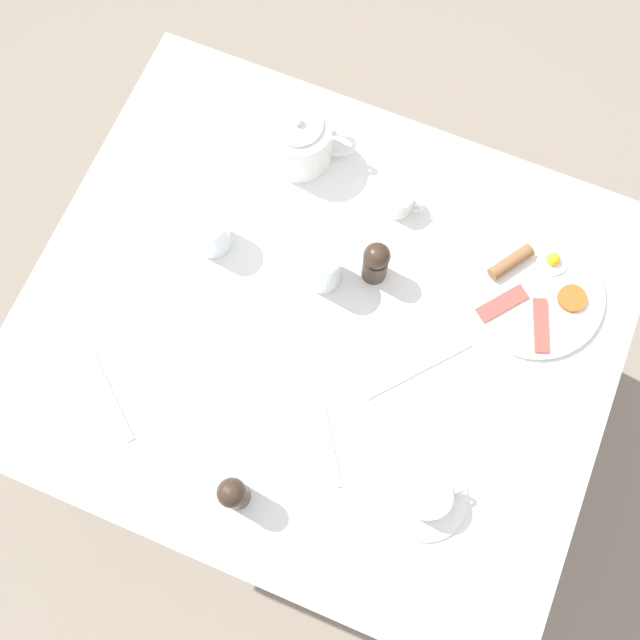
% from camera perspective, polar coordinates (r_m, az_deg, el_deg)
% --- Properties ---
extents(ground_plane, '(8.00, 8.00, 0.00)m').
position_cam_1_polar(ground_plane, '(2.14, 0.00, -6.10)').
color(ground_plane, gray).
extents(table, '(1.09, 0.94, 0.77)m').
position_cam_1_polar(table, '(1.47, 0.00, -1.08)').
color(table, white).
rests_on(table, ground_plane).
extents(breakfast_plate, '(0.26, 0.26, 0.04)m').
position_cam_1_polar(breakfast_plate, '(1.46, 15.97, 2.23)').
color(breakfast_plate, white).
rests_on(breakfast_plate, table).
extents(teapot_near, '(0.22, 0.13, 0.13)m').
position_cam_1_polar(teapot_near, '(1.48, -1.54, 13.54)').
color(teapot_near, white).
rests_on(teapot_near, table).
extents(teacup_with_saucer_left, '(0.15, 0.15, 0.06)m').
position_cam_1_polar(teacup_with_saucer_left, '(1.32, 8.19, -13.22)').
color(teacup_with_saucer_left, white).
rests_on(teacup_with_saucer_left, table).
extents(water_glass_tall, '(0.07, 0.07, 0.11)m').
position_cam_1_polar(water_glass_tall, '(1.37, 0.18, 4.14)').
color(water_glass_tall, white).
rests_on(water_glass_tall, table).
extents(water_glass_short, '(0.07, 0.07, 0.09)m').
position_cam_1_polar(water_glass_short, '(1.42, -8.38, 6.63)').
color(water_glass_short, white).
rests_on(water_glass_short, table).
extents(creamer_jug, '(0.08, 0.06, 0.06)m').
position_cam_1_polar(creamer_jug, '(1.46, 6.03, 9.03)').
color(creamer_jug, white).
rests_on(creamer_jug, table).
extents(pepper_grinder, '(0.05, 0.05, 0.11)m').
position_cam_1_polar(pepper_grinder, '(1.29, -6.60, -13.03)').
color(pepper_grinder, '#38281E').
rests_on(pepper_grinder, table).
extents(salt_grinder, '(0.05, 0.05, 0.11)m').
position_cam_1_polar(salt_grinder, '(1.37, 4.27, 4.43)').
color(salt_grinder, '#38281E').
rests_on(salt_grinder, table).
extents(fork_by_plate, '(0.15, 0.13, 0.00)m').
position_cam_1_polar(fork_by_plate, '(1.41, -15.69, -5.58)').
color(fork_by_plate, silver).
rests_on(fork_by_plate, table).
extents(knife_by_plate, '(0.15, 0.18, 0.00)m').
position_cam_1_polar(knife_by_plate, '(1.38, 7.44, -3.78)').
color(knife_by_plate, silver).
rests_on(knife_by_plate, table).
extents(spoon_for_tea, '(0.09, 0.13, 0.00)m').
position_cam_1_polar(spoon_for_tea, '(1.34, 0.73, -9.55)').
color(spoon_for_tea, silver).
rests_on(spoon_for_tea, table).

